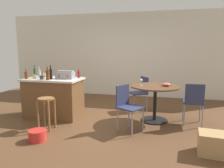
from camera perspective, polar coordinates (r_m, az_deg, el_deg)
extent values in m
plane|color=brown|center=(4.72, -2.79, -9.67)|extent=(8.80, 8.80, 0.00)
cube|color=silver|center=(7.08, 3.33, 7.78)|extent=(8.00, 0.10, 2.70)
cube|color=brown|center=(5.06, -15.29, -3.73)|extent=(1.21, 0.70, 0.84)
cube|color=beige|center=(4.98, -15.50, 1.22)|extent=(1.27, 0.76, 0.04)
cylinder|color=olive|center=(4.36, -15.05, -7.52)|extent=(0.04, 0.04, 0.59)
cylinder|color=olive|center=(4.47, -17.63, -7.22)|extent=(0.04, 0.04, 0.59)
cylinder|color=olive|center=(4.29, -19.21, -8.01)|extent=(0.04, 0.04, 0.59)
cylinder|color=olive|center=(4.17, -16.55, -8.35)|extent=(0.04, 0.04, 0.59)
cylinder|color=olive|center=(4.24, -17.31, -3.77)|extent=(0.30, 0.30, 0.03)
cylinder|color=black|center=(4.77, 11.26, -9.47)|extent=(0.56, 0.56, 0.02)
cylinder|color=black|center=(4.67, 11.40, -5.32)|extent=(0.07, 0.07, 0.74)
cylinder|color=brown|center=(4.59, 11.55, -0.67)|extent=(1.03, 1.03, 0.03)
cube|color=navy|center=(4.67, 20.87, -4.52)|extent=(0.41, 0.41, 0.03)
cube|color=navy|center=(4.45, 21.27, -2.58)|extent=(0.36, 0.03, 0.40)
cylinder|color=gray|center=(4.55, 18.78, -7.88)|extent=(0.02, 0.02, 0.45)
cylinder|color=gray|center=(4.59, 23.05, -7.99)|extent=(0.02, 0.02, 0.45)
cylinder|color=gray|center=(4.92, 22.48, -6.84)|extent=(0.02, 0.02, 0.45)
cylinder|color=gray|center=(4.88, 18.50, -6.73)|extent=(0.02, 0.02, 0.45)
cube|color=navy|center=(5.35, 6.85, -2.39)|extent=(0.55, 0.55, 0.03)
cube|color=navy|center=(5.40, 8.69, -0.17)|extent=(0.22, 0.31, 0.40)
cylinder|color=gray|center=(5.34, 9.26, -5.07)|extent=(0.02, 0.02, 0.44)
cylinder|color=gray|center=(5.63, 7.58, -4.28)|extent=(0.02, 0.02, 0.44)
cylinder|color=gray|center=(5.48, 4.41, -4.59)|extent=(0.02, 0.02, 0.44)
cylinder|color=gray|center=(5.18, 5.96, -5.43)|extent=(0.02, 0.02, 0.44)
cube|color=navy|center=(3.97, 4.97, -6.27)|extent=(0.54, 0.54, 0.03)
cube|color=navy|center=(4.03, 2.88, -3.05)|extent=(0.20, 0.33, 0.40)
cylinder|color=gray|center=(4.26, 4.53, -8.54)|extent=(0.02, 0.02, 0.45)
cylinder|color=gray|center=(4.02, 1.47, -9.65)|extent=(0.02, 0.02, 0.45)
cylinder|color=gray|center=(3.81, 5.37, -10.74)|extent=(0.02, 0.02, 0.45)
cylinder|color=gray|center=(4.07, 8.33, -9.47)|extent=(0.02, 0.02, 0.45)
cube|color=gray|center=(4.87, -12.40, 2.31)|extent=(0.40, 0.21, 0.15)
cube|color=gray|center=(4.86, -12.43, 3.35)|extent=(0.38, 0.12, 0.02)
cube|color=red|center=(4.81, -14.03, 2.17)|extent=(0.04, 0.01, 0.04)
cube|color=red|center=(4.73, -11.90, 2.12)|extent=(0.04, 0.01, 0.04)
cylinder|color=#603314|center=(5.07, -21.95, 2.14)|extent=(0.07, 0.07, 0.16)
cylinder|color=#603314|center=(5.06, -22.02, 3.37)|extent=(0.03, 0.03, 0.06)
cylinder|color=black|center=(4.87, -16.05, 2.57)|extent=(0.06, 0.06, 0.22)
cylinder|color=black|center=(4.86, -16.13, 4.37)|extent=(0.02, 0.02, 0.09)
cylinder|color=maroon|center=(4.95, -8.91, 2.47)|extent=(0.06, 0.06, 0.15)
cylinder|color=maroon|center=(4.94, -8.94, 3.64)|extent=(0.02, 0.02, 0.06)
cylinder|color=#603314|center=(4.74, -16.83, 2.27)|extent=(0.08, 0.08, 0.21)
cylinder|color=#603314|center=(4.73, -16.91, 4.00)|extent=(0.03, 0.03, 0.08)
cylinder|color=#194C23|center=(5.30, -19.96, 2.80)|extent=(0.06, 0.06, 0.20)
cylinder|color=#194C23|center=(5.29, -20.05, 4.33)|extent=(0.02, 0.02, 0.08)
cylinder|color=#B7B2AD|center=(5.16, -18.86, 2.57)|extent=(0.06, 0.06, 0.18)
cylinder|color=#B7B2AD|center=(5.14, -18.93, 3.97)|extent=(0.02, 0.02, 0.07)
cylinder|color=tan|center=(4.99, -20.01, 1.80)|extent=(0.07, 0.07, 0.10)
torus|color=tan|center=(4.96, -19.54, 1.85)|extent=(0.05, 0.01, 0.05)
cylinder|color=#383838|center=(4.91, -18.34, 1.71)|extent=(0.08, 0.08, 0.09)
torus|color=#383838|center=(4.89, -17.84, 1.75)|extent=(0.05, 0.01, 0.05)
cylinder|color=white|center=(5.09, -16.19, 2.11)|extent=(0.07, 0.07, 0.09)
torus|color=white|center=(5.06, -15.71, 2.15)|extent=(0.05, 0.01, 0.05)
cylinder|color=tan|center=(5.31, -17.68, 2.28)|extent=(0.08, 0.08, 0.09)
torus|color=tan|center=(5.28, -17.21, 2.32)|extent=(0.05, 0.01, 0.05)
cylinder|color=silver|center=(4.59, 7.79, -0.35)|extent=(0.06, 0.06, 0.00)
cylinder|color=silver|center=(4.58, 7.80, 0.17)|extent=(0.01, 0.01, 0.08)
ellipsoid|color=silver|center=(4.57, 7.82, 1.01)|extent=(0.07, 0.07, 0.06)
ellipsoid|color=#DB6651|center=(4.61, 14.31, -0.10)|extent=(0.18, 0.18, 0.07)
cube|color=tan|center=(3.56, 26.15, -14.28)|extent=(0.53, 0.40, 0.33)
cylinder|color=red|center=(3.91, -19.31, -12.85)|extent=(0.30, 0.30, 0.18)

